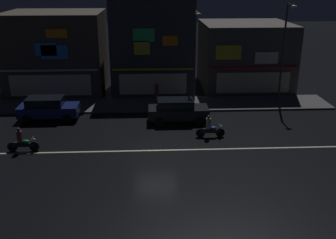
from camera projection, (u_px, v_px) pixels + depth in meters
ground_plane at (156, 150)px, 23.66m from camera, size 140.00×140.00×0.00m
lane_divider_stripe at (156, 150)px, 23.66m from camera, size 27.35×0.16×0.01m
sidewalk_far at (154, 104)px, 31.92m from camera, size 28.79×3.71×0.14m
storefront_left_block at (152, 44)px, 35.17m from camera, size 7.17×6.39×8.31m
storefront_center_block at (244, 55)px, 36.53m from camera, size 7.96×7.60×5.96m
storefront_right_block at (57, 51)px, 35.46m from camera, size 8.46×7.40×7.02m
streetlamp_west at (195, 50)px, 31.01m from camera, size 0.44×1.64×7.34m
streetlamp_mid at (284, 46)px, 30.89m from camera, size 0.44×1.64×7.89m
pedestrian_on_sidewalk at (157, 94)px, 31.37m from camera, size 0.33×0.33×1.87m
parked_car_near_kerb at (177, 110)px, 28.12m from camera, size 4.30×1.98×1.67m
parked_car_trailing at (48, 108)px, 28.57m from camera, size 4.30×1.98×1.67m
motorcycle_following at (22, 142)px, 23.35m from camera, size 1.90×0.60×1.52m
motorcycle_opposite_lane at (210, 128)px, 25.42m from camera, size 1.90×0.60×1.52m
traffic_cone at (159, 114)px, 29.19m from camera, size 0.36×0.36×0.55m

